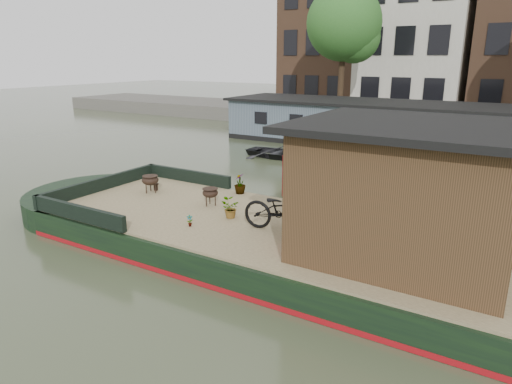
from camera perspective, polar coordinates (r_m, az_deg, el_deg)
The scene contains 17 objects.
ground at distance 9.85m, azimuth 4.97°, elevation -8.42°, with size 120.00×120.00×0.00m, color #333A25.
houseboat_hull at distance 10.35m, azimuth -1.64°, elevation -5.46°, with size 14.01×4.02×0.60m.
houseboat_deck at distance 9.61m, azimuth 5.06°, elevation -5.03°, with size 11.80×3.80×0.05m, color #97885D.
bow_bulwark at distance 12.50m, azimuth -16.19°, elevation 0.43°, with size 3.00×4.00×0.35m.
cabin at distance 8.53m, azimuth 18.53°, elevation 0.25°, with size 4.00×3.50×2.42m.
bicycle at distance 9.36m, azimuth 3.54°, elevation -2.34°, with size 0.63×1.80×0.95m, color black.
potted_plant_c at distance 10.28m, azimuth -3.34°, elevation -2.05°, with size 0.41×0.35×0.45m, color #B36834.
potted_plant_d at distance 12.11m, azimuth -2.03°, elevation 1.08°, with size 0.31×0.31×0.55m, color #955328.
potted_plant_e at distance 9.89m, azimuth -8.30°, elevation -3.57°, with size 0.13×0.09×0.26m, color brown.
brazier_front at distance 11.19m, azimuth -5.72°, elevation -0.61°, with size 0.40×0.40×0.43m, color black, non-canonical shape.
brazier_rear at distance 12.52m, azimuth -13.05°, elevation 0.97°, with size 0.43×0.43×0.47m, color black, non-canonical shape.
bollard_port at distance 12.73m, azimuth -12.42°, elevation 0.63°, with size 0.17×0.17×0.20m, color black.
bollard_stbd at distance 11.92m, azimuth -23.88°, elevation -1.46°, with size 0.19×0.19×0.22m, color black.
dinghy at distance 19.73m, azimuth 3.02°, elevation 5.27°, with size 2.20×3.08×0.64m, color black.
far_houseboat at distance 22.61m, azimuth 21.24°, elevation 7.29°, with size 20.40×4.40×2.11m.
quay at distance 29.04m, azimuth 23.57°, elevation 7.79°, with size 60.00×6.00×0.90m, color #47443F.
tree_left at distance 29.05m, azimuth 11.24°, elevation 19.61°, with size 4.40×4.40×7.40m.
Camera 1 is at (3.91, -8.04, 4.13)m, focal length 32.00 mm.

